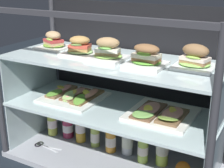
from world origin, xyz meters
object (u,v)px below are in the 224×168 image
object	(u,v)px
plated_roll_sandwich_center	(53,42)
juice_bottle_front_middle	(128,139)
plated_roll_sandwich_mid_left	(146,58)
juice_bottle_front_right_end	(162,147)
juice_bottle_back_right	(68,126)
juice_bottle_near_post	(52,123)
juice_bottle_front_fourth	(143,149)
plated_roll_sandwich_near_right_corner	(195,59)
juice_bottle_tucked_behind	(80,128)
plated_roll_sandwich_far_left	(80,48)
kitchen_scissors	(42,145)
plated_roll_sandwich_left_of_center	(108,52)
open_sandwich_tray_near_right_corner	(161,114)
juice_bottle_back_center	(111,137)
juice_bottle_back_left	(95,133)
open_sandwich_tray_far_left	(74,95)

from	to	relation	value
plated_roll_sandwich_center	juice_bottle_front_middle	world-z (taller)	plated_roll_sandwich_center
plated_roll_sandwich_mid_left	juice_bottle_front_right_end	distance (m)	0.56
plated_roll_sandwich_mid_left	juice_bottle_front_middle	distance (m)	0.59
plated_roll_sandwich_center	juice_bottle_back_right	world-z (taller)	plated_roll_sandwich_center
juice_bottle_near_post	juice_bottle_front_fourth	xyz separation A→B (m)	(0.67, -0.01, -0.01)
plated_roll_sandwich_near_right_corner	juice_bottle_tucked_behind	xyz separation A→B (m)	(-0.71, 0.03, -0.55)
juice_bottle_back_right	juice_bottle_front_middle	size ratio (longest dim) A/B	0.84
plated_roll_sandwich_far_left	kitchen_scissors	bearing A→B (deg)	-157.43
juice_bottle_near_post	juice_bottle_front_middle	distance (m)	0.55
juice_bottle_near_post	kitchen_scissors	world-z (taller)	juice_bottle_near_post
juice_bottle_back_right	plated_roll_sandwich_left_of_center	bearing A→B (deg)	-16.02
plated_roll_sandwich_near_right_corner	juice_bottle_front_right_end	distance (m)	0.56
open_sandwich_tray_near_right_corner	juice_bottle_back_center	distance (m)	0.41
juice_bottle_back_left	juice_bottle_front_middle	world-z (taller)	juice_bottle_front_middle
plated_roll_sandwich_center	plated_roll_sandwich_mid_left	size ratio (longest dim) A/B	0.95
plated_roll_sandwich_near_right_corner	open_sandwich_tray_far_left	size ratio (longest dim) A/B	0.57
juice_bottle_near_post	open_sandwich_tray_far_left	bearing A→B (deg)	-11.30
plated_roll_sandwich_near_right_corner	juice_bottle_near_post	world-z (taller)	plated_roll_sandwich_near_right_corner
plated_roll_sandwich_near_right_corner	juice_bottle_front_right_end	xyz separation A→B (m)	(-0.15, 0.03, -0.54)
plated_roll_sandwich_center	plated_roll_sandwich_near_right_corner	xyz separation A→B (m)	(0.87, -0.01, 0.00)
juice_bottle_back_left	juice_bottle_front_right_end	size ratio (longest dim) A/B	0.87
juice_bottle_near_post	juice_bottle_front_middle	world-z (taller)	juice_bottle_front_middle
open_sandwich_tray_near_right_corner	juice_bottle_back_center	bearing A→B (deg)	173.14
plated_roll_sandwich_far_left	plated_roll_sandwich_left_of_center	distance (m)	0.20
juice_bottle_near_post	juice_bottle_front_right_end	world-z (taller)	juice_bottle_front_right_end
plated_roll_sandwich_near_right_corner	plated_roll_sandwich_mid_left	bearing A→B (deg)	-159.10
open_sandwich_tray_near_right_corner	juice_bottle_front_right_end	xyz separation A→B (m)	(-0.00, 0.06, -0.23)
open_sandwich_tray_far_left	juice_bottle_near_post	size ratio (longest dim) A/B	1.63
juice_bottle_front_fourth	juice_bottle_back_left	bearing A→B (deg)	176.54
open_sandwich_tray_near_right_corner	juice_bottle_back_left	distance (m)	0.51
plated_roll_sandwich_mid_left	plated_roll_sandwich_near_right_corner	xyz separation A→B (m)	(0.22, 0.08, 0.00)
plated_roll_sandwich_near_right_corner	juice_bottle_near_post	distance (m)	1.09
plated_roll_sandwich_center	open_sandwich_tray_far_left	distance (m)	0.35
plated_roll_sandwich_near_right_corner	juice_bottle_front_fourth	size ratio (longest dim) A/B	1.04
juice_bottle_back_left	juice_bottle_front_fourth	distance (m)	0.34
plated_roll_sandwich_mid_left	kitchen_scissors	world-z (taller)	plated_roll_sandwich_mid_left
juice_bottle_back_left	juice_bottle_back_center	distance (m)	0.12
plated_roll_sandwich_mid_left	juice_bottle_back_right	size ratio (longest dim) A/B	0.96
plated_roll_sandwich_left_of_center	plated_roll_sandwich_mid_left	xyz separation A→B (m)	(0.23, -0.01, -0.00)
open_sandwich_tray_near_right_corner	kitchen_scissors	distance (m)	0.82
plated_roll_sandwich_far_left	juice_bottle_back_center	xyz separation A→B (m)	(0.17, 0.05, -0.55)
plated_roll_sandwich_mid_left	juice_bottle_back_right	world-z (taller)	plated_roll_sandwich_mid_left
plated_roll_sandwich_center	juice_bottle_front_fourth	xyz separation A→B (m)	(0.61, -0.00, -0.57)
plated_roll_sandwich_mid_left	juice_bottle_back_center	size ratio (longest dim) A/B	0.75
plated_roll_sandwich_center	juice_bottle_tucked_behind	bearing A→B (deg)	7.12
plated_roll_sandwich_left_of_center	juice_bottle_back_center	xyz separation A→B (m)	(-0.03, 0.08, -0.55)
plated_roll_sandwich_left_of_center	open_sandwich_tray_far_left	distance (m)	0.41
plated_roll_sandwich_mid_left	juice_bottle_front_right_end	xyz separation A→B (m)	(0.07, 0.12, -0.54)
juice_bottle_back_center	kitchen_scissors	world-z (taller)	juice_bottle_back_center
juice_bottle_back_right	kitchen_scissors	distance (m)	0.21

